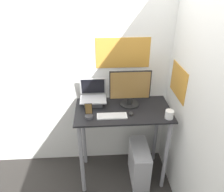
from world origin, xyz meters
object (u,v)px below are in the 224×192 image
Objects in this scene: mouse at (131,114)px; cell_phone at (89,114)px; monitor at (130,90)px; computer_tower at (139,163)px; laptop at (93,98)px; keyboard at (112,116)px.

cell_phone reaches higher than mouse.
monitor reaches higher than computer_tower.
computer_tower is (0.14, 0.03, -0.79)m from mouse.
monitor is at bearing -7.05° from laptop.
laptop is at bearing 81.28° from cell_phone.
mouse is at bearing 3.00° from cell_phone.
cell_phone is (-0.46, -0.02, 0.03)m from mouse.
cell_phone is at bearing -177.00° from mouse.
monitor is 0.92× the size of computer_tower.
keyboard is at bearing -173.98° from mouse.
monitor is 0.28m from mouse.
monitor is 0.37m from keyboard.
monitor reaches higher than keyboard.
computer_tower is at bearing 8.85° from keyboard.
mouse is 0.13× the size of computer_tower.
monitor is 2.66× the size of cell_phone.
keyboard is 0.64× the size of computer_tower.
mouse is (0.41, -0.27, -0.06)m from laptop.
monitor reaches higher than cell_phone.
cell_phone is (-0.04, -0.29, -0.03)m from laptop.
keyboard is at bearing -133.26° from monitor.
monitor is at bearing 126.27° from computer_tower.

